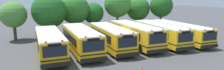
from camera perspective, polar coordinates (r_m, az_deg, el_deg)
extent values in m
plane|color=#424244|center=(24.21, 3.10, -3.47)|extent=(160.00, 160.00, 0.00)
cube|color=#EAA80C|center=(21.69, -17.40, -2.11)|extent=(2.43, 9.71, 1.96)
cube|color=white|center=(21.48, -17.56, 0.59)|extent=(2.38, 9.52, 0.12)
cube|color=black|center=(17.19, -15.74, -8.25)|extent=(2.40, 0.18, 0.36)
cube|color=black|center=(16.90, -15.96, -4.51)|extent=(1.93, 0.08, 0.94)
cube|color=black|center=(22.04, -14.43, -0.90)|extent=(0.10, 7.56, 0.70)
cube|color=black|center=(21.86, -20.64, -1.38)|extent=(0.10, 7.56, 0.70)
cube|color=black|center=(21.78, -17.34, -3.11)|extent=(2.46, 9.81, 0.10)
sphere|color=red|center=(16.95, -14.00, -1.62)|extent=(0.18, 0.18, 0.18)
sphere|color=red|center=(16.83, -18.36, -1.96)|extent=(0.18, 0.18, 0.18)
cube|color=black|center=(16.76, -16.06, -2.79)|extent=(1.06, 0.09, 0.24)
cylinder|color=black|center=(18.71, -13.11, -6.61)|extent=(0.29, 1.00, 1.00)
cylinder|color=black|center=(18.53, -19.48, -7.16)|extent=(0.29, 1.00, 1.00)
cylinder|color=black|center=(24.93, -15.56, -2.26)|extent=(0.29, 1.00, 1.00)
cylinder|color=black|center=(24.79, -20.32, -2.63)|extent=(0.29, 1.00, 1.00)
cube|color=yellow|center=(22.23, -8.89, -1.21)|extent=(2.53, 9.61, 2.10)
cube|color=white|center=(22.02, -8.98, 1.62)|extent=(2.48, 9.42, 0.12)
cube|color=black|center=(17.92, -5.12, -7.06)|extent=(2.51, 0.18, 0.36)
cube|color=black|center=(17.62, -5.24, -3.14)|extent=(2.01, 0.08, 1.01)
cube|color=black|center=(22.76, -6.04, 0.02)|extent=(0.10, 7.48, 0.76)
cube|color=black|center=(22.21, -12.23, -0.46)|extent=(0.10, 7.48, 0.76)
cube|color=black|center=(22.33, -8.86, -2.26)|extent=(2.56, 9.71, 0.10)
sphere|color=red|center=(17.79, -3.37, -0.22)|extent=(0.18, 0.18, 0.18)
sphere|color=red|center=(17.41, -7.58, -0.55)|extent=(0.18, 0.18, 0.18)
cube|color=black|center=(17.48, -5.26, -1.33)|extent=(1.11, 0.09, 0.24)
cylinder|color=black|center=(19.59, -3.35, -5.52)|extent=(0.29, 1.00, 1.00)
cylinder|color=black|center=(19.03, -9.59, -6.17)|extent=(0.29, 1.00, 1.00)
cylinder|color=black|center=(25.52, -8.04, -1.64)|extent=(0.29, 1.00, 1.00)
cylinder|color=black|center=(25.09, -12.85, -2.04)|extent=(0.29, 1.00, 1.00)
cube|color=yellow|center=(23.24, -0.46, -0.54)|extent=(2.45, 9.21, 2.10)
cube|color=white|center=(23.04, -0.46, 2.17)|extent=(2.40, 9.03, 0.12)
cube|color=black|center=(19.30, 4.55, -5.70)|extent=(2.44, 0.18, 0.36)
cube|color=black|center=(19.02, 4.54, -2.07)|extent=(1.96, 0.07, 1.01)
cube|color=black|center=(23.90, 2.01, 0.61)|extent=(0.09, 7.17, 0.76)
cube|color=black|center=(23.05, -3.55, 0.20)|extent=(0.09, 7.17, 0.76)
cube|color=black|center=(23.33, -0.46, -1.55)|extent=(2.48, 9.30, 0.10)
sphere|color=red|center=(19.29, 6.12, 0.62)|extent=(0.18, 0.18, 0.18)
sphere|color=red|center=(18.72, 2.54, 0.35)|extent=(0.18, 0.18, 0.18)
cube|color=black|center=(18.89, 4.58, -0.38)|extent=(1.08, 0.09, 0.24)
cylinder|color=black|center=(21.03, 5.39, -4.38)|extent=(0.29, 1.00, 1.00)
cylinder|color=black|center=(20.19, 0.00, -4.99)|extent=(0.29, 1.00, 1.00)
cylinder|color=black|center=(26.35, -0.49, -1.12)|extent=(0.29, 1.00, 1.00)
cylinder|color=black|center=(25.69, -4.90, -1.49)|extent=(0.29, 1.00, 1.00)
cube|color=yellow|center=(24.85, 6.44, 0.27)|extent=(2.67, 9.72, 2.19)
cube|color=white|center=(24.65, 6.50, 2.90)|extent=(2.62, 9.53, 0.12)
cube|color=black|center=(21.03, 12.94, -4.54)|extent=(2.55, 0.20, 0.36)
cube|color=black|center=(20.76, 13.02, -1.03)|extent=(2.05, 0.10, 1.05)
cube|color=black|center=(25.67, 8.61, 1.36)|extent=(0.17, 7.55, 0.79)
cube|color=black|center=(24.46, 3.52, 0.98)|extent=(0.17, 7.55, 0.79)
cube|color=black|center=(24.93, 6.42, -0.72)|extent=(2.70, 9.82, 0.10)
sphere|color=red|center=(21.14, 14.37, 1.50)|extent=(0.18, 0.18, 0.18)
sphere|color=red|center=(20.34, 11.27, 1.27)|extent=(0.18, 0.18, 0.18)
cube|color=black|center=(20.63, 13.11, 0.60)|extent=(1.13, 0.10, 0.24)
cylinder|color=black|center=(22.82, 13.06, -3.38)|extent=(0.30, 1.00, 1.00)
cylinder|color=black|center=(21.62, 8.26, -4.01)|extent=(0.30, 1.00, 1.00)
cylinder|color=black|center=(28.17, 5.36, -0.36)|extent=(0.30, 1.00, 1.00)
cylinder|color=black|center=(27.21, 1.23, -0.73)|extent=(0.30, 1.00, 1.00)
cube|color=yellow|center=(26.37, 13.32, 0.55)|extent=(2.46, 9.67, 2.07)
cube|color=white|center=(26.20, 13.43, 2.91)|extent=(2.42, 9.47, 0.12)
cube|color=black|center=(22.80, 20.18, -3.72)|extent=(2.42, 0.18, 0.36)
cube|color=black|center=(22.57, 20.31, -0.66)|extent=(1.94, 0.08, 1.00)
cube|color=black|center=(27.25, 15.09, 1.51)|extent=(0.12, 7.52, 0.75)
cube|color=black|center=(25.91, 10.78, 1.21)|extent=(0.12, 7.52, 0.75)
cube|color=black|center=(26.45, 13.28, -0.34)|extent=(2.49, 9.76, 0.10)
sphere|color=red|center=(22.98, 21.39, 1.55)|extent=(0.18, 0.18, 0.18)
sphere|color=red|center=(22.13, 18.90, 1.38)|extent=(0.18, 0.18, 0.18)
cube|color=black|center=(22.46, 20.42, 0.74)|extent=(1.07, 0.09, 0.24)
cylinder|color=black|center=(24.55, 19.76, -2.72)|extent=(0.29, 1.00, 1.00)
cylinder|color=black|center=(23.26, 15.86, -3.24)|extent=(0.29, 1.00, 1.00)
cylinder|color=black|center=(29.57, 11.61, 0.01)|extent=(0.29, 1.00, 1.00)
cylinder|color=black|center=(28.51, 8.08, -0.29)|extent=(0.29, 1.00, 1.00)
cube|color=yellow|center=(28.44, 18.35, 0.91)|extent=(2.46, 10.46, 1.95)
cube|color=white|center=(28.28, 18.48, 2.97)|extent=(2.41, 10.25, 0.12)
cube|color=black|center=(24.87, 26.04, -2.96)|extent=(2.47, 0.17, 0.36)
cube|color=black|center=(24.67, 26.18, -0.36)|extent=(1.99, 0.07, 0.94)
cube|color=black|center=(29.41, 19.86, 1.76)|extent=(0.07, 8.15, 0.70)
cube|color=black|center=(27.85, 16.05, 1.49)|extent=(0.07, 8.15, 0.70)
cube|color=black|center=(28.51, 18.30, 0.14)|extent=(2.48, 10.56, 0.10)
sphere|color=red|center=(25.15, 27.08, 1.58)|extent=(0.18, 0.18, 0.18)
sphere|color=red|center=(24.17, 24.98, 1.42)|extent=(0.18, 0.18, 0.18)
cube|color=black|center=(24.58, 26.31, 0.83)|extent=(1.09, 0.08, 0.24)
cylinder|color=black|center=(26.62, 25.28, -2.09)|extent=(0.28, 1.00, 1.00)
cylinder|color=black|center=(25.12, 21.92, -2.57)|extent=(0.28, 1.00, 1.00)
cylinder|color=black|center=(31.87, 15.81, 0.61)|extent=(0.28, 1.00, 1.00)
cylinder|color=black|center=(30.63, 12.62, 0.35)|extent=(0.28, 1.00, 1.00)
cylinder|color=#4C3823|center=(30.64, -25.94, 0.67)|extent=(0.42, 0.42, 2.25)
sphere|color=#478438|center=(30.33, -26.34, 5.23)|extent=(3.55, 3.55, 3.55)
sphere|color=#478438|center=(30.04, -27.22, 4.84)|extent=(2.40, 2.40, 2.40)
cylinder|color=#4C3823|center=(30.68, -17.20, 1.16)|extent=(0.47, 0.47, 2.08)
sphere|color=#1E561E|center=(30.34, -17.51, 6.54)|extent=(4.93, 4.93, 4.93)
sphere|color=#1E561E|center=(30.23, -17.45, 6.43)|extent=(2.76, 2.76, 2.76)
cylinder|color=#4C3823|center=(32.20, -10.43, 2.12)|extent=(0.41, 0.41, 2.28)
sphere|color=#286623|center=(31.88, -10.61, 7.20)|extent=(4.60, 4.60, 4.60)
sphere|color=#286623|center=(31.62, -9.62, 7.78)|extent=(2.66, 2.66, 2.66)
cylinder|color=#4C3823|center=(33.23, -5.31, 2.30)|extent=(0.30, 0.30, 2.02)
sphere|color=#1E561E|center=(32.95, -5.38, 6.26)|extent=(3.45, 3.45, 3.45)
sphere|color=#1E561E|center=(32.68, -5.10, 5.80)|extent=(2.30, 2.30, 2.30)
cylinder|color=#4C3823|center=(34.21, 1.56, 3.48)|extent=(0.38, 0.38, 3.05)
sphere|color=#387A2D|center=(33.93, 1.59, 8.88)|extent=(4.53, 4.53, 4.53)
sphere|color=#387A2D|center=(33.85, 0.84, 9.35)|extent=(3.25, 3.25, 3.25)
cylinder|color=#4C3823|center=(37.15, 7.28, 3.32)|extent=(0.29, 0.29, 2.16)
sphere|color=#286623|center=(36.88, 7.38, 7.45)|extent=(4.27, 4.27, 4.27)
sphere|color=#286623|center=(36.94, 7.36, 7.66)|extent=(2.39, 2.39, 2.39)
cylinder|color=#4C3823|center=(37.17, 13.66, 3.61)|extent=(0.38, 0.38, 2.82)
sphere|color=#1E561E|center=(36.92, 13.87, 8.12)|extent=(4.06, 4.06, 4.06)
sphere|color=#1E561E|center=(36.62, 13.83, 7.92)|extent=(2.63, 2.63, 2.63)
cone|color=#EA5914|center=(16.48, 8.44, -9.77)|extent=(0.41, 0.41, 0.54)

